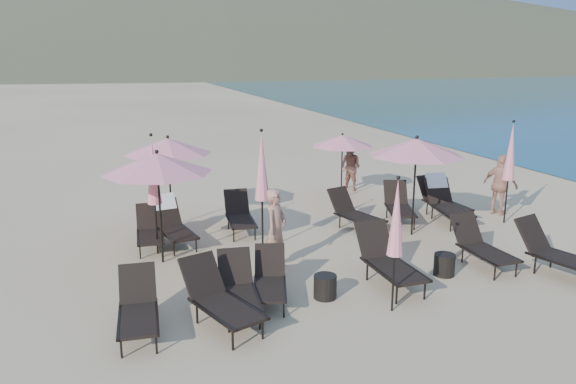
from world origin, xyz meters
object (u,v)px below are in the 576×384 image
object	(u,v)px
lounger_1	(238,288)
umbrella_closed_3	(262,167)
umbrella_closed_2	(153,171)
lounger_12	(219,298)
lounger_5	(558,252)
umbrella_closed_1	(511,152)
umbrella_open_0	(157,163)
umbrella_closed_0	(396,219)
beachgoer_c	(500,185)
lounger_4	(481,245)
lounger_6	(150,230)
lounger_10	(399,204)
side_table_0	(325,287)
lounger_3	(388,260)
lounger_8	(240,215)
umbrella_open_1	(416,147)
lounger_9	(354,212)
lounger_0	(138,307)
lounger_13	(446,200)
beachgoer_b	(350,167)
lounger_7	(172,222)
umbrella_open_2	(168,146)
lounger_11	(442,199)
beachgoer_a	(276,229)
umbrella_open_3	(342,141)
side_table_1	(444,265)

from	to	relation	value
lounger_1	umbrella_closed_3	bearing A→B (deg)	72.77
umbrella_closed_2	lounger_12	bearing A→B (deg)	-80.96
lounger_5	umbrella_closed_3	bearing A→B (deg)	132.33
umbrella_closed_1	umbrella_open_0	bearing A→B (deg)	179.68
umbrella_closed_3	umbrella_closed_0	bearing A→B (deg)	-71.04
beachgoer_c	umbrella_open_0	bearing A→B (deg)	71.41
lounger_4	lounger_6	size ratio (longest dim) A/B	1.06
lounger_10	beachgoer_c	world-z (taller)	beachgoer_c
umbrella_closed_2	side_table_0	world-z (taller)	umbrella_closed_2
lounger_3	umbrella_closed_2	bearing A→B (deg)	141.88
lounger_6	umbrella_closed_3	xyz separation A→B (m)	(2.39, -1.06, 1.52)
umbrella_open_0	beachgoer_c	xyz separation A→B (m)	(9.24, 0.66, -1.32)
lounger_1	umbrella_closed_2	world-z (taller)	umbrella_closed_2
lounger_1	lounger_6	xyz separation A→B (m)	(-1.12, 3.85, -0.02)
lounger_5	lounger_8	world-z (taller)	lounger_5
lounger_1	umbrella_open_1	xyz separation A→B (m)	(5.07, 2.67, 1.75)
lounger_5	umbrella_open_1	world-z (taller)	umbrella_open_1
lounger_4	lounger_9	world-z (taller)	lounger_4
lounger_0	lounger_13	bearing A→B (deg)	28.89
lounger_1	lounger_6	world-z (taller)	lounger_1
umbrella_closed_2	beachgoer_b	distance (m)	7.77
lounger_7	umbrella_open_2	world-z (taller)	umbrella_open_2
lounger_1	lounger_10	xyz separation A→B (m)	(5.34, 3.82, 0.02)
lounger_4	beachgoer_b	size ratio (longest dim) A/B	1.09
lounger_11	beachgoer_a	size ratio (longest dim) A/B	1.05
lounger_10	umbrella_open_3	world-z (taller)	umbrella_open_3
lounger_1	lounger_4	bearing A→B (deg)	11.65
side_table_0	beachgoer_b	xyz separation A→B (m)	(3.94, 7.32, 0.54)
lounger_1	lounger_3	xyz separation A→B (m)	(3.02, 0.20, 0.07)
lounger_7	lounger_13	size ratio (longest dim) A/B	0.92
lounger_0	lounger_6	distance (m)	4.12
lounger_12	lounger_13	bearing A→B (deg)	10.12
lounger_11	beachgoer_b	world-z (taller)	beachgoer_b
lounger_3	beachgoer_a	xyz separation A→B (m)	(-1.79, 1.50, 0.35)
lounger_8	umbrella_closed_0	distance (m)	5.52
umbrella_closed_0	side_table_1	xyz separation A→B (m)	(1.79, 1.09, -1.46)
lounger_6	umbrella_open_2	xyz separation A→B (m)	(0.69, 1.48, 1.68)
side_table_1	lounger_6	bearing A→B (deg)	146.17
lounger_10	lounger_13	size ratio (longest dim) A/B	0.93
lounger_1	side_table_0	size ratio (longest dim) A/B	3.79
lounger_9	umbrella_closed_3	world-z (taller)	umbrella_closed_3
lounger_5	beachgoer_c	xyz separation A→B (m)	(1.81, 3.98, 0.35)
lounger_9	beachgoer_a	distance (m)	3.30
umbrella_open_2	lounger_4	bearing A→B (deg)	-40.32
umbrella_open_1	beachgoer_a	distance (m)	4.18
lounger_4	side_table_0	xyz separation A→B (m)	(-3.73, -0.43, -0.23)
lounger_3	lounger_10	size ratio (longest dim) A/B	1.04
lounger_4	umbrella_open_1	size ratio (longest dim) A/B	0.68
lounger_3	beachgoer_c	size ratio (longest dim) A/B	1.10
lounger_0	side_table_1	world-z (taller)	lounger_0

